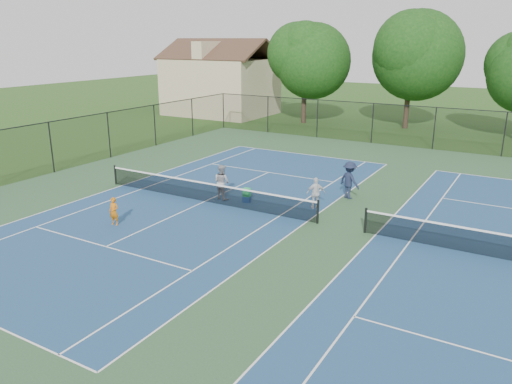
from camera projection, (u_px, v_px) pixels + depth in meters
The scene contains 13 objects.
ground at pixel (340, 228), 20.90m from camera, with size 140.00×140.00×0.00m, color #234716.
court_pad at pixel (340, 228), 20.90m from camera, with size 36.00×36.00×0.01m, color #2B4D2F.
tennis_court_left at pixel (205, 200), 24.25m from camera, with size 12.00×23.83×1.07m.
perimeter_fence at pixel (342, 192), 20.43m from camera, with size 36.08×36.08×3.02m.
tree_back_a at pixel (305, 57), 45.19m from camera, with size 6.80×6.80×9.15m.
tree_back_b at pixel (412, 51), 42.33m from camera, with size 7.60×7.60×10.03m.
clapboard_house at pixel (221, 84), 51.71m from camera, with size 10.80×8.10×7.65m.
child_player at pixel (114, 211), 21.07m from camera, with size 0.44×0.29×1.22m, color #CB660D.
instructor at pixel (222, 182), 24.45m from camera, with size 0.84×0.66×1.74m, color #9A9A9D.
bystander_a at pixel (316, 193), 23.10m from camera, with size 0.87×0.36×1.49m, color silver.
bystander_b at pixel (350, 180), 24.53m from camera, with size 1.21×0.69×1.87m, color #192138.
ball_crate at pixel (247, 199), 24.16m from camera, with size 0.35×0.28×0.30m, color navy.
ball_hopper at pixel (247, 192), 24.05m from camera, with size 0.34×0.26×0.40m, color green.
Camera 1 is at (6.82, -18.64, 7.60)m, focal length 35.00 mm.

